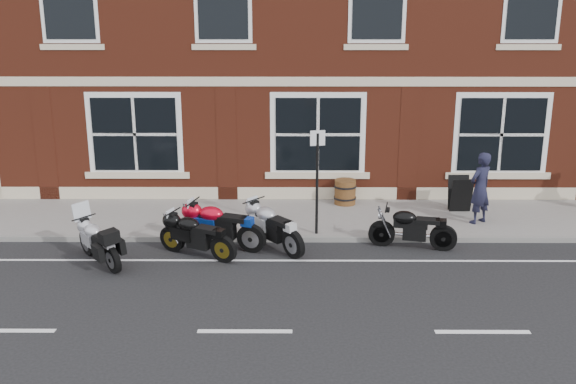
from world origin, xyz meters
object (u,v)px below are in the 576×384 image
moto_naked_black (411,226)px  barrel_planter (345,192)px  moto_sport_red (220,224)px  moto_sport_black (196,234)px  moto_touring_silver (99,240)px  a_board_sign (460,194)px  parking_sign (317,175)px  moto_sport_silver (273,225)px  pedestrian_left (480,188)px

moto_naked_black → barrel_planter: (-1.24, 3.08, -0.05)m
moto_sport_red → moto_sport_black: bearing=161.5°
moto_touring_silver → a_board_sign: 9.18m
moto_naked_black → parking_sign: parking_sign is taller
a_board_sign → moto_sport_silver: bearing=-153.8°
moto_sport_red → parking_sign: 2.51m
moto_sport_silver → a_board_sign: (4.85, 2.50, 0.03)m
moto_sport_red → moto_sport_black: 0.72m
barrel_planter → moto_sport_red: bearing=-135.2°
moto_touring_silver → parking_sign: 5.05m
barrel_planter → parking_sign: bearing=-109.6°
moto_sport_silver → moto_sport_red: bearing=140.0°
barrel_planter → pedestrian_left: bearing=-26.8°
moto_touring_silver → moto_naked_black: (6.80, 0.93, 0.01)m
moto_naked_black → parking_sign: size_ratio=0.79×
moto_touring_silver → moto_sport_silver: bearing=-25.8°
barrel_planter → a_board_sign: bearing=-11.6°
moto_touring_silver → parking_sign: size_ratio=0.62×
moto_sport_red → a_board_sign: bearing=-47.0°
parking_sign → pedestrian_left: bearing=-1.7°
moto_touring_silver → moto_sport_black: moto_touring_silver is taller
moto_touring_silver → moto_sport_red: 2.64m
moto_sport_black → a_board_sign: a_board_sign is taller
moto_touring_silver → parking_sign: bearing=-21.1°
pedestrian_left → barrel_planter: 3.61m
moto_sport_black → a_board_sign: (6.51, 3.01, 0.07)m
moto_sport_red → pedestrian_left: pedestrian_left is taller
moto_sport_silver → barrel_planter: bearing=20.5°
pedestrian_left → a_board_sign: (-0.21, 1.00, -0.43)m
moto_sport_silver → moto_naked_black: 3.12m
moto_sport_black → moto_sport_silver: size_ratio=1.04×
moto_sport_silver → pedestrian_left: bearing=-21.8°
moto_sport_silver → barrel_planter: 3.63m
pedestrian_left → moto_sport_black: bearing=-18.3°
moto_sport_silver → moto_touring_silver: bearing=155.4°
moto_sport_red → moto_sport_black: size_ratio=1.15×
pedestrian_left → parking_sign: 4.17m
moto_touring_silver → moto_sport_red: moto_touring_silver is taller
moto_sport_silver → a_board_sign: bearing=-11.1°
moto_sport_red → parking_sign: (2.22, 0.62, 0.99)m
moto_sport_red → moto_touring_silver: bearing=131.5°
moto_sport_black → parking_sign: size_ratio=0.73×
moto_sport_black → pedestrian_left: size_ratio=1.01×
moto_sport_black → a_board_sign: 7.18m
moto_naked_black → pedestrian_left: pedestrian_left is taller
moto_touring_silver → pedestrian_left: size_ratio=0.86×
pedestrian_left → a_board_sign: 1.11m
pedestrian_left → parking_sign: size_ratio=0.72×
moto_naked_black → a_board_sign: 3.01m
moto_touring_silver → moto_sport_silver: 3.79m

